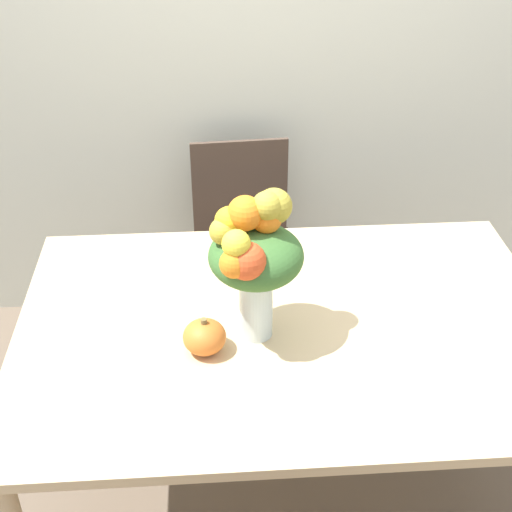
# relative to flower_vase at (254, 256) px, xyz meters

# --- Properties ---
(ground_plane) EXTENTS (12.00, 12.00, 0.00)m
(ground_plane) POSITION_rel_flower_vase_xyz_m (0.10, 0.05, -1.04)
(ground_plane) COLOR brown
(wall_back) EXTENTS (8.00, 0.06, 2.70)m
(wall_back) POSITION_rel_flower_vase_xyz_m (0.10, 1.28, 0.31)
(wall_back) COLOR silver
(wall_back) RESTS_ON ground_plane
(dining_table) EXTENTS (1.55, 1.06, 0.78)m
(dining_table) POSITION_rel_flower_vase_xyz_m (0.10, 0.05, -0.35)
(dining_table) COLOR #D1B284
(dining_table) RESTS_ON ground_plane
(flower_vase) EXTENTS (0.25, 0.27, 0.44)m
(flower_vase) POSITION_rel_flower_vase_xyz_m (0.00, 0.00, 0.00)
(flower_vase) COLOR silver
(flower_vase) RESTS_ON dining_table
(pumpkin) EXTENTS (0.12, 0.12, 0.11)m
(pumpkin) POSITION_rel_flower_vase_xyz_m (-0.14, -0.06, -0.22)
(pumpkin) COLOR orange
(pumpkin) RESTS_ON dining_table
(dining_chair_near_window) EXTENTS (0.45, 0.45, 0.89)m
(dining_chair_near_window) POSITION_rel_flower_vase_xyz_m (0.02, 0.95, -0.57)
(dining_chair_near_window) COLOR #47382D
(dining_chair_near_window) RESTS_ON ground_plane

